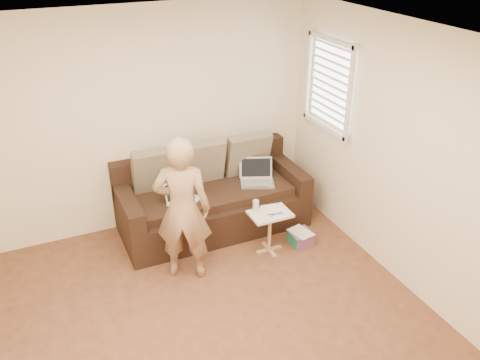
{
  "coord_description": "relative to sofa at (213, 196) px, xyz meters",
  "views": [
    {
      "loc": [
        -1.24,
        -3.12,
        3.37
      ],
      "look_at": [
        0.8,
        1.4,
        0.78
      ],
      "focal_mm": 37.71,
      "sensor_mm": 36.0,
      "label": 1
    }
  ],
  "objects": [
    {
      "name": "floor",
      "position": [
        -0.61,
        -1.77,
        -0.42
      ],
      "size": [
        4.5,
        4.5,
        0.0
      ],
      "primitive_type": "plane",
      "color": "#532B1F",
      "rests_on": "ground"
    },
    {
      "name": "ceiling",
      "position": [
        -0.61,
        -1.77,
        2.18
      ],
      "size": [
        4.5,
        4.5,
        0.0
      ],
      "primitive_type": "plane",
      "rotation": [
        3.14,
        0.0,
        0.0
      ],
      "color": "white",
      "rests_on": "wall_back"
    },
    {
      "name": "wall_back",
      "position": [
        -0.61,
        0.48,
        0.87
      ],
      "size": [
        4.0,
        0.0,
        4.0
      ],
      "primitive_type": "plane",
      "rotation": [
        1.57,
        0.0,
        0.0
      ],
      "color": "beige",
      "rests_on": "ground"
    },
    {
      "name": "wall_right",
      "position": [
        1.39,
        -1.77,
        0.87
      ],
      "size": [
        0.0,
        4.5,
        4.5
      ],
      "primitive_type": "plane",
      "rotation": [
        1.57,
        0.0,
        -1.57
      ],
      "color": "beige",
      "rests_on": "ground"
    },
    {
      "name": "window_blinds",
      "position": [
        1.34,
        -0.27,
        1.28
      ],
      "size": [
        0.12,
        0.88,
        1.08
      ],
      "primitive_type": null,
      "color": "white",
      "rests_on": "wall_right"
    },
    {
      "name": "sofa",
      "position": [
        0.0,
        0.0,
        0.0
      ],
      "size": [
        2.2,
        0.95,
        0.85
      ],
      "primitive_type": null,
      "color": "black",
      "rests_on": "ground"
    },
    {
      "name": "pillow_left",
      "position": [
        -0.6,
        0.24,
        0.37
      ],
      "size": [
        0.55,
        0.29,
        0.57
      ],
      "primitive_type": null,
      "rotation": [
        0.28,
        0.0,
        0.0
      ],
      "color": "#695C4D",
      "rests_on": "sofa"
    },
    {
      "name": "pillow_mid",
      "position": [
        -0.05,
        0.21,
        0.37
      ],
      "size": [
        0.55,
        0.27,
        0.57
      ],
      "primitive_type": null,
      "rotation": [
        0.24,
        0.0,
        0.0
      ],
      "color": "#6F664F",
      "rests_on": "sofa"
    },
    {
      "name": "pillow_right",
      "position": [
        0.55,
        0.19,
        0.37
      ],
      "size": [
        0.55,
        0.28,
        0.57
      ],
      "primitive_type": null,
      "rotation": [
        0.26,
        0.0,
        0.0
      ],
      "color": "#695C4D",
      "rests_on": "sofa"
    },
    {
      "name": "laptop_silver",
      "position": [
        0.54,
        -0.11,
        0.1
      ],
      "size": [
        0.48,
        0.42,
        0.27
      ],
      "primitive_type": null,
      "rotation": [
        0.0,
        0.0,
        -0.38
      ],
      "color": "#B7BABC",
      "rests_on": "sofa"
    },
    {
      "name": "laptop_white",
      "position": [
        -0.4,
        -0.16,
        0.1
      ],
      "size": [
        0.44,
        0.42,
        0.26
      ],
      "primitive_type": null,
      "rotation": [
        0.0,
        0.0,
        0.62
      ],
      "color": "white",
      "rests_on": "sofa"
    },
    {
      "name": "person",
      "position": [
        -0.6,
        -0.73,
        0.36
      ],
      "size": [
        0.69,
        0.6,
        1.57
      ],
      "primitive_type": "imported",
      "rotation": [
        0.0,
        0.0,
        2.7
      ],
      "color": "#9F7956",
      "rests_on": "ground"
    },
    {
      "name": "side_table",
      "position": [
        0.39,
        -0.73,
        -0.18
      ],
      "size": [
        0.45,
        0.32,
        0.5
      ],
      "primitive_type": null,
      "color": "silver",
      "rests_on": "ground"
    },
    {
      "name": "drinking_glass",
      "position": [
        0.27,
        -0.61,
        0.13
      ],
      "size": [
        0.07,
        0.07,
        0.12
      ],
      "primitive_type": null,
      "color": "silver",
      "rests_on": "side_table"
    },
    {
      "name": "scissors",
      "position": [
        0.43,
        -0.79,
        0.08
      ],
      "size": [
        0.19,
        0.12,
        0.02
      ],
      "primitive_type": null,
      "rotation": [
        0.0,
        0.0,
        0.11
      ],
      "color": "silver",
      "rests_on": "side_table"
    },
    {
      "name": "paper_on_table",
      "position": [
        0.44,
        -0.71,
        0.07
      ],
      "size": [
        0.25,
        0.33,
        0.0
      ],
      "primitive_type": null,
      "rotation": [
        0.0,
        0.0,
        -0.14
      ],
      "color": "white",
      "rests_on": "side_table"
    },
    {
      "name": "striped_box",
      "position": [
        0.78,
        -0.76,
        -0.35
      ],
      "size": [
        0.25,
        0.25,
        0.16
      ],
      "primitive_type": null,
      "color": "#C91E8C",
      "rests_on": "ground"
    }
  ]
}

